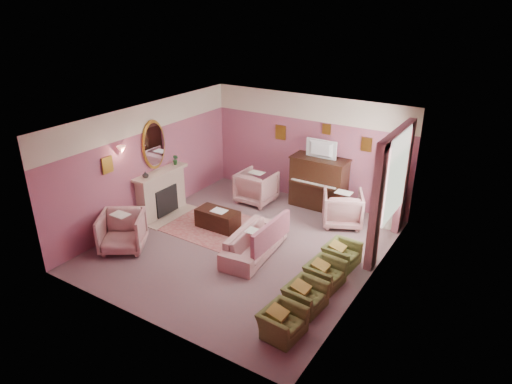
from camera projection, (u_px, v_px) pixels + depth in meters
The scene contains 48 objects.
floor at pixel (245, 245), 10.04m from camera, with size 5.50×6.00×0.01m, color #795B5E.
ceiling at pixel (243, 121), 8.92m from camera, with size 5.50×6.00×0.01m, color silver.
wall_back at pixel (308, 149), 11.81m from camera, with size 5.50×0.02×2.80m, color #844F71.
wall_front at pixel (138, 249), 7.15m from camera, with size 5.50×0.02×2.80m, color #844F71.
wall_left at pixel (148, 163), 10.82m from camera, with size 0.02×6.00×2.80m, color #844F71.
wall_right at pixel (372, 218), 8.14m from camera, with size 0.02×6.00×2.80m, color #844F71.
picture_rail_band at pixel (310, 108), 11.37m from camera, with size 5.50×0.01×0.65m, color beige.
stripe_panel at pixel (391, 208), 9.28m from camera, with size 0.01×3.00×2.15m, color #90A079.
fireplace_surround at pixel (161, 194), 11.24m from camera, with size 0.30×1.40×1.10m, color #C2A68E.
fireplace_inset at pixel (165, 200), 11.25m from camera, with size 0.18×0.72×0.68m, color black.
fire_ember at pixel (167, 207), 11.30m from camera, with size 0.06×0.54×0.10m, color orange.
mantel_shelf at pixel (160, 173), 11.00m from camera, with size 0.40×1.55×0.07m, color #C2A68E.
hearth at pixel (169, 215), 11.35m from camera, with size 0.55×1.50×0.02m, color #C2A68E.
mirror_frame at pixel (154, 145), 10.79m from camera, with size 0.04×0.72×1.20m, color #AD8127.
mirror_glass at pixel (154, 145), 10.78m from camera, with size 0.01×0.60×1.06m, color white.
sconce_shade at pixel (121, 150), 9.87m from camera, with size 0.20×0.20×0.16m, color #FF9479.
piano at pixel (319, 183), 11.61m from camera, with size 1.40×0.60×1.30m, color black.
piano_keyshelf at pixel (313, 185), 11.31m from camera, with size 1.30×0.12×0.06m, color black.
piano_keys at pixel (313, 184), 11.30m from camera, with size 1.20×0.08×0.02m, color beige.
piano_top at pixel (320, 159), 11.35m from camera, with size 1.45×0.65×0.04m, color black.
television at pixel (320, 148), 11.20m from camera, with size 0.80×0.12×0.48m, color black.
print_back_left at pixel (281, 132), 12.04m from camera, with size 0.30×0.03×0.38m, color #AD8127.
print_back_right at pixel (367, 145), 10.87m from camera, with size 0.26×0.03×0.34m, color #AD8127.
print_back_mid at pixel (327, 129), 11.29m from camera, with size 0.22×0.03×0.26m, color #AD8127.
print_left_wall at pixel (107, 165), 9.74m from camera, with size 0.03×0.28×0.36m, color #AD8127.
window_blind at pixel (397, 175), 9.24m from camera, with size 0.03×1.40×1.80m, color beige.
curtain_left at pixel (376, 209), 8.73m from camera, with size 0.16×0.34×2.60m, color #A35465.
curtain_right at pixel (403, 179), 10.16m from camera, with size 0.16×0.34×2.60m, color #A35465.
pelmet at pixel (398, 134), 8.94m from camera, with size 0.16×2.20×0.16m, color #A35465.
mantel_plant at pixel (175, 160), 11.35m from camera, with size 0.16×0.16×0.28m, color #29602B.
mantel_vase at pixel (145, 175), 10.56m from camera, with size 0.16×0.16×0.16m, color beige.
area_rug at pixel (222, 228), 10.74m from camera, with size 2.50×1.80×0.01m, color #A95D59.
coffee_table at pixel (218, 219), 10.70m from camera, with size 1.00×0.50×0.45m, color black.
table_paper at pixel (219, 211), 10.58m from camera, with size 0.35×0.28×0.01m, color white.
sofa at pixel (254, 238), 9.55m from camera, with size 0.63×1.88×0.76m, color tan.
sofa_throw at pixel (271, 234), 9.27m from camera, with size 0.09×1.42×0.52m, color #A35465.
floral_armchair_left at pixel (257, 186), 11.95m from camera, with size 0.89×0.89×0.93m, color tan.
floral_armchair_right at pixel (343, 207), 10.77m from camera, with size 0.89×0.89×0.93m, color tan.
floral_armchair_front at pixel (122, 230), 9.71m from camera, with size 0.89×0.89×0.93m, color tan.
olive_chair_a at pixel (282, 319), 7.29m from camera, with size 0.50×0.71×0.61m, color #5C632E.
olive_chair_b at pixel (305, 293), 7.93m from camera, with size 0.50×0.71×0.61m, color #5C632E.
olive_chair_c at pixel (325, 270), 8.56m from camera, with size 0.50×0.71×0.61m, color #5C632E.
olive_chair_d at pixel (342, 251), 9.20m from camera, with size 0.50×0.71×0.61m, color #5C632E.
side_table at pixel (390, 212), 10.78m from camera, with size 0.52×0.52×0.70m, color silver.
side_plant_big at pixel (393, 191), 10.57m from camera, with size 0.30×0.30×0.34m, color #29602B.
side_plant_small at pixel (397, 195), 10.45m from camera, with size 0.16×0.16×0.28m, color #29602B.
palm_pot at pixel (383, 217), 10.92m from camera, with size 0.34×0.34×0.34m, color #8E5941.
palm_plant at pixel (388, 183), 10.57m from camera, with size 0.76×0.76×1.44m, color #29602B.
Camera 1 is at (4.86, -7.27, 5.07)m, focal length 32.00 mm.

